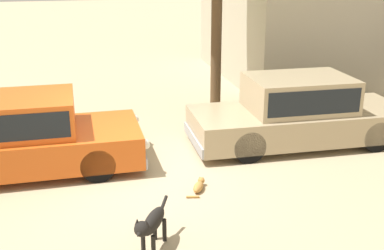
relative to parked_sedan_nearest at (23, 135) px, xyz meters
name	(u,v)px	position (x,y,z in m)	size (l,w,h in m)	color
ground_plane	(144,180)	(2.07, -0.95, -0.70)	(80.00, 80.00, 0.00)	tan
parked_sedan_nearest	(23,135)	(0.00, 0.00, 0.00)	(4.38, 1.86, 1.42)	#D15619
parked_sedan_second	(299,111)	(5.54, 0.14, 0.02)	(4.74, 1.83, 1.46)	tan
stray_dog_spotted	(151,224)	(1.87, -3.23, -0.27)	(0.62, 1.01, 0.68)	black
stray_cat	(199,186)	(2.94, -1.57, -0.62)	(0.42, 0.52, 0.17)	#B77F3D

